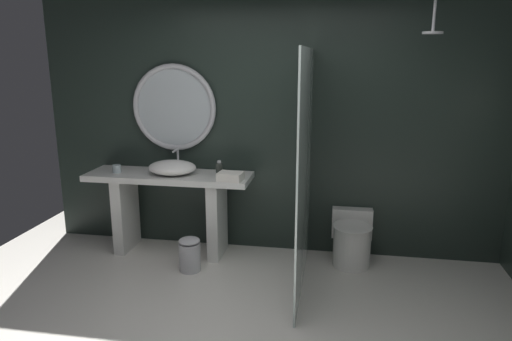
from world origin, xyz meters
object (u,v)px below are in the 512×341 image
Objects in this scene: vessel_sink at (172,167)px; waste_bin at (190,254)px; round_wall_mirror at (174,108)px; rain_shower_head at (433,28)px; folded_hand_towel at (231,176)px; tumbler_cup at (117,169)px; soap_dispenser at (219,169)px; toilet at (352,238)px.

vessel_sink is 1.46× the size of waste_bin.
vessel_sink is at bearing -79.57° from round_wall_mirror.
round_wall_mirror is 2.55m from rain_shower_head.
round_wall_mirror is 3.83× the size of folded_hand_towel.
vessel_sink is 0.58m from tumbler_cup.
tumbler_cup is 0.36× the size of folded_hand_towel.
soap_dispenser is 0.82m from round_wall_mirror.
tumbler_cup is 0.25× the size of waste_bin.
toilet is (1.80, 0.07, -0.66)m from vessel_sink.
soap_dispenser is 2.29m from rain_shower_head.
vessel_sink is at bearing 179.98° from soap_dispenser.
tumbler_cup is (-0.58, -0.03, -0.03)m from vessel_sink.
vessel_sink is at bearing -177.67° from toilet.
round_wall_mirror is 2.23m from toilet.
toilet is at bearing 16.87° from waste_bin.
tumbler_cup is 0.14× the size of toilet.
toilet is at bearing 2.33° from vessel_sink.
round_wall_mirror is 0.98m from folded_hand_towel.
vessel_sink is 2.70m from rain_shower_head.
rain_shower_head is 2.93m from waste_bin.
round_wall_mirror reaches higher than waste_bin.
toilet is at bearing 2.57° from tumbler_cup.
rain_shower_head reaches higher than tumbler_cup.
toilet is 1.75× the size of waste_bin.
folded_hand_towel is at bearing -170.06° from toilet.
tumbler_cup is 0.52× the size of soap_dispenser.
folded_hand_towel is at bearing 36.23° from waste_bin.
round_wall_mirror is (-0.53, 0.25, 0.57)m from soap_dispenser.
tumbler_cup is at bearing 177.56° from rain_shower_head.
rain_shower_head reaches higher than folded_hand_towel.
waste_bin is at bearing -143.77° from folded_hand_towel.
vessel_sink is 0.83× the size of toilet.
vessel_sink is at bearing 3.30° from tumbler_cup.
folded_hand_towel is at bearing -4.64° from tumbler_cup.
vessel_sink is 0.54× the size of round_wall_mirror.
vessel_sink is 3.04× the size of soap_dispenser.
vessel_sink is 0.49m from soap_dispenser.
vessel_sink reaches higher than folded_hand_towel.
tumbler_cup is 0.09× the size of round_wall_mirror.
tumbler_cup is 1.18m from waste_bin.
vessel_sink is at bearing 176.15° from rain_shower_head.
waste_bin is at bearing -173.70° from rain_shower_head.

